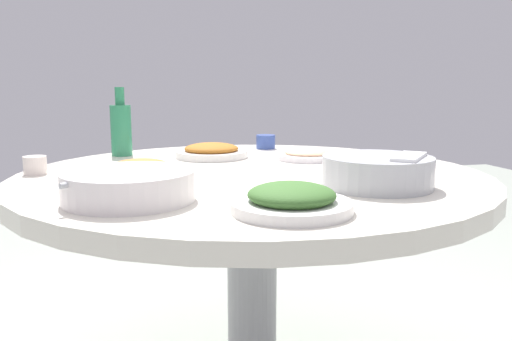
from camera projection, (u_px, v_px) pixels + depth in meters
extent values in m
cylinder|color=#99999E|center=(252.00, 296.00, 1.52)|extent=(0.15, 0.15, 0.67)
cylinder|color=silver|center=(252.00, 179.00, 1.46)|extent=(1.32, 1.32, 0.04)
cylinder|color=#B2B5BA|center=(377.00, 172.00, 1.23)|extent=(0.27, 0.27, 0.08)
ellipsoid|color=white|center=(377.00, 170.00, 1.23)|extent=(0.22, 0.22, 0.08)
cube|color=white|center=(409.00, 157.00, 1.19)|extent=(0.15, 0.14, 0.01)
cylinder|color=white|center=(129.00, 186.00, 1.09)|extent=(0.28, 0.28, 0.06)
cylinder|color=black|center=(129.00, 189.00, 1.09)|extent=(0.25, 0.25, 0.05)
cylinder|color=silver|center=(129.00, 175.00, 1.08)|extent=(0.18, 0.26, 0.01)
cylinder|color=silver|center=(140.00, 171.00, 1.43)|extent=(0.23, 0.23, 0.02)
ellipsoid|color=#BC7137|center=(140.00, 165.00, 1.42)|extent=(0.15, 0.15, 0.03)
cylinder|color=white|center=(212.00, 154.00, 1.74)|extent=(0.25, 0.25, 0.02)
ellipsoid|color=#A5601F|center=(211.00, 149.00, 1.73)|extent=(0.18, 0.18, 0.04)
cylinder|color=white|center=(307.00, 157.00, 1.69)|extent=(0.21, 0.21, 0.02)
ellipsoid|color=#DCAC80|center=(308.00, 153.00, 1.69)|extent=(0.15, 0.15, 0.03)
cylinder|color=silver|center=(292.00, 206.00, 1.00)|extent=(0.24, 0.24, 0.02)
ellipsoid|color=#376329|center=(292.00, 195.00, 0.99)|extent=(0.17, 0.17, 0.05)
cylinder|color=#2B7E53|center=(121.00, 131.00, 1.77)|extent=(0.07, 0.07, 0.18)
cylinder|color=#2B7E53|center=(120.00, 96.00, 1.75)|extent=(0.03, 0.03, 0.06)
cylinder|color=silver|center=(35.00, 165.00, 1.41)|extent=(0.06, 0.06, 0.05)
cylinder|color=#364D9D|center=(266.00, 142.00, 1.97)|extent=(0.07, 0.07, 0.05)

